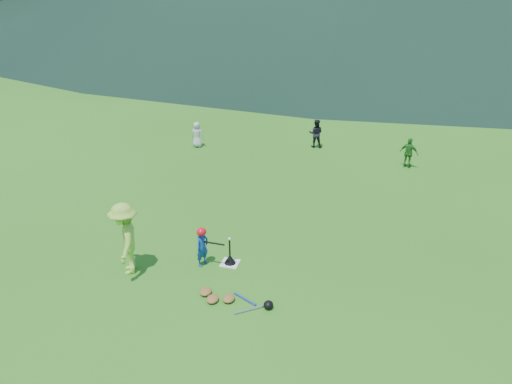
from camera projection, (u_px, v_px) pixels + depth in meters
The scene contains 12 objects.
ground at pixel (230, 263), 12.88m from camera, with size 120.00×120.00×0.00m, color #2E6016.
home_plate at pixel (230, 263), 12.87m from camera, with size 0.45×0.45×0.02m, color silver.
baseball at pixel (229, 239), 12.56m from camera, with size 0.08×0.08×0.08m, color white.
batter_child at pixel (202, 247), 12.61m from camera, with size 0.38×0.25×1.05m, color navy.
adult_coach at pixel (125, 239), 12.17m from camera, with size 1.22×0.70×1.88m, color #92CC3C.
fielder_a at pixel (197, 135), 20.50m from camera, with size 0.52×0.34×1.06m, color #BEBEBE.
fielder_b at pixel (316, 133), 20.43m from camera, with size 0.58×0.45×1.18m, color black.
fielder_c at pixel (409, 153), 18.46m from camera, with size 0.68×0.28×1.15m, color #297422.
batting_tee at pixel (230, 259), 12.82m from camera, with size 0.30×0.30×0.68m.
batter_gear at pixel (202, 233), 12.42m from camera, with size 0.73×0.26×0.41m.
equipment_pile at pixel (228, 299), 11.45m from camera, with size 1.80×0.77×0.19m.
outfield_fence at pixel (348, 52), 36.94m from camera, with size 70.07×0.08×1.33m.
Camera 1 is at (3.55, -10.26, 7.20)m, focal length 35.00 mm.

